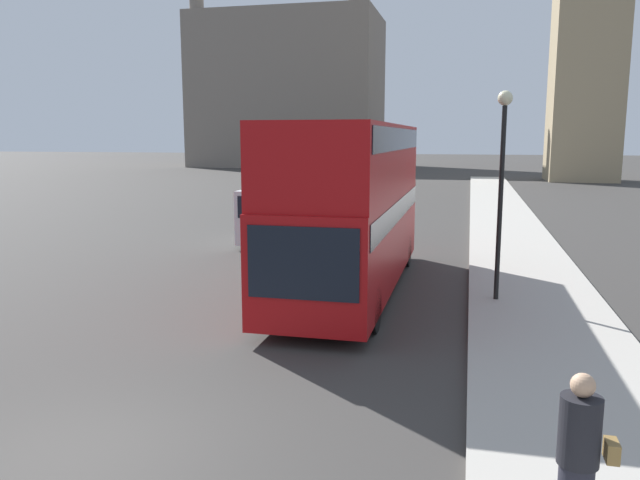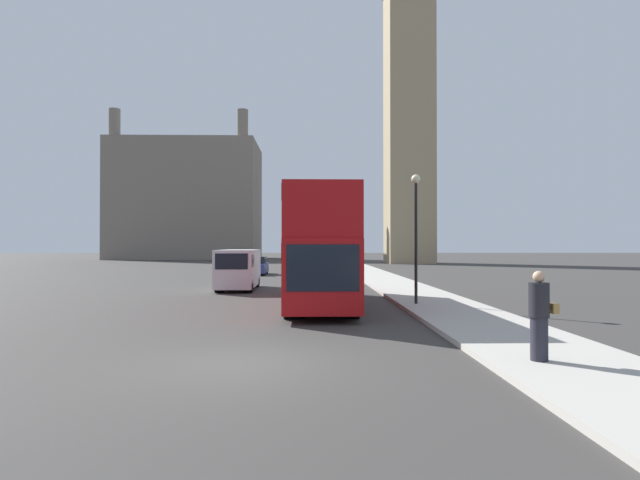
% 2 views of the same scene
% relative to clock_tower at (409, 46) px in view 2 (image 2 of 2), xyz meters
% --- Properties ---
extents(ground_plane, '(300.00, 300.00, 0.00)m').
position_rel_clock_tower_xyz_m(ground_plane, '(-15.26, -58.22, -30.21)').
color(ground_plane, '#383533').
extents(sidewalk_strip, '(3.33, 120.00, 0.15)m').
position_rel_clock_tower_xyz_m(sidewalk_strip, '(-8.59, -58.22, -30.13)').
color(sidewalk_strip, '#ADA89E').
rests_on(sidewalk_strip, ground_plane).
extents(clock_tower, '(6.71, 6.88, 58.88)m').
position_rel_clock_tower_xyz_m(clock_tower, '(0.00, 0.00, 0.00)').
color(clock_tower, tan).
rests_on(clock_tower, ground_plane).
extents(building_block_distant, '(25.68, 15.98, 25.79)m').
position_rel_clock_tower_xyz_m(building_block_distant, '(-36.23, 23.76, -19.59)').
color(building_block_distant, slate).
rests_on(building_block_distant, ground_plane).
extents(red_double_decker_bus, '(2.59, 10.34, 4.53)m').
position_rel_clock_tower_xyz_m(red_double_decker_bus, '(-13.44, -48.26, -27.69)').
color(red_double_decker_bus, '#A80F11').
rests_on(red_double_decker_bus, ground_plane).
extents(white_van, '(1.98, 5.13, 2.23)m').
position_rel_clock_tower_xyz_m(white_van, '(-17.80, -40.88, -29.01)').
color(white_van, silver).
rests_on(white_van, ground_plane).
extents(pedestrian, '(0.56, 0.40, 1.81)m').
position_rel_clock_tower_xyz_m(pedestrian, '(-9.20, -58.72, -29.15)').
color(pedestrian, '#23232D').
rests_on(pedestrian, sidewalk_strip).
extents(street_lamp, '(0.36, 0.36, 5.16)m').
position_rel_clock_tower_xyz_m(street_lamp, '(-9.59, -48.89, -26.62)').
color(street_lamp, black).
rests_on(street_lamp, sidewalk_strip).
extents(parked_sedan, '(1.84, 4.22, 1.52)m').
position_rel_clock_tower_xyz_m(parked_sedan, '(-18.37, -26.41, -29.52)').
color(parked_sedan, navy).
rests_on(parked_sedan, ground_plane).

